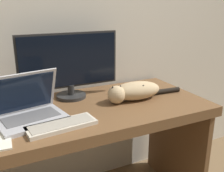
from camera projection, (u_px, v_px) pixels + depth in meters
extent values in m
cube|color=silver|center=(54.00, 7.00, 1.65)|extent=(6.40, 0.06, 2.60)
cube|color=brown|center=(78.00, 113.00, 1.48)|extent=(1.53, 0.67, 0.06)
cube|color=brown|center=(175.00, 144.00, 1.90)|extent=(0.04, 0.62, 0.70)
cylinder|color=#282828|center=(71.00, 96.00, 1.65)|extent=(0.18, 0.18, 0.02)
cylinder|color=#282828|center=(71.00, 90.00, 1.64)|extent=(0.04, 0.04, 0.06)
cube|color=#282828|center=(69.00, 60.00, 1.58)|extent=(0.62, 0.02, 0.33)
cube|color=black|center=(70.00, 61.00, 1.58)|extent=(0.59, 0.01, 0.31)
cube|color=#B7B7BC|center=(32.00, 120.00, 1.31)|extent=(0.37, 0.30, 0.02)
cube|color=slate|center=(31.00, 117.00, 1.32)|extent=(0.29, 0.18, 0.00)
cube|color=#B7B7BC|center=(24.00, 93.00, 1.33)|extent=(0.34, 0.15, 0.23)
cube|color=black|center=(25.00, 93.00, 1.33)|extent=(0.31, 0.13, 0.20)
cube|color=beige|center=(62.00, 125.00, 1.25)|extent=(0.34, 0.15, 0.02)
cube|color=#ABA393|center=(61.00, 123.00, 1.25)|extent=(0.31, 0.13, 0.00)
ellipsoid|color=#D1B284|center=(136.00, 91.00, 1.60)|extent=(0.32, 0.17, 0.11)
ellipsoid|color=black|center=(139.00, 86.00, 1.60)|extent=(0.15, 0.12, 0.04)
sphere|color=#D1B284|center=(117.00, 95.00, 1.54)|extent=(0.11, 0.11, 0.11)
cone|color=black|center=(113.00, 88.00, 1.52)|extent=(0.03, 0.03, 0.03)
cone|color=black|center=(120.00, 87.00, 1.53)|extent=(0.03, 0.03, 0.03)
cylinder|color=black|center=(166.00, 91.00, 1.72)|extent=(0.20, 0.05, 0.03)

